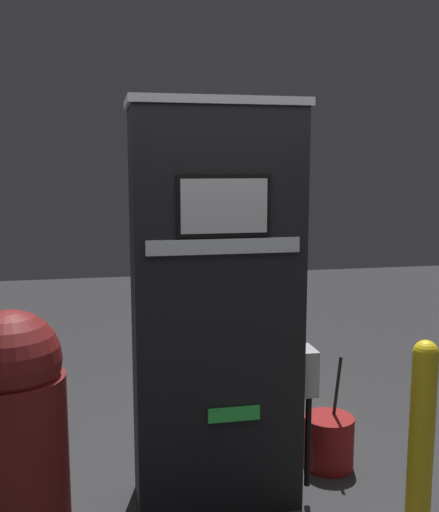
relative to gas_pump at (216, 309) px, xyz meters
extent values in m
cube|color=black|center=(0.00, 0.00, -0.55)|extent=(0.85, 0.41, 1.03)
cube|color=black|center=(0.00, 0.00, 0.49)|extent=(0.85, 0.41, 1.05)
cube|color=#B7B7BC|center=(0.00, 0.00, 1.04)|extent=(0.88, 0.44, 0.04)
cube|color=black|center=(0.00, -0.21, 0.55)|extent=(0.45, 0.01, 0.29)
cube|color=silver|center=(0.00, -0.21, 0.55)|extent=(0.42, 0.01, 0.26)
cube|color=silver|center=(0.00, -0.21, 0.35)|extent=(0.75, 0.02, 0.07)
cube|color=#33D84C|center=(0.05, -0.21, -0.49)|extent=(0.26, 0.02, 0.07)
cube|color=#B7B7BC|center=(0.47, -0.08, -0.34)|extent=(0.09, 0.18, 0.24)
cylinder|color=black|center=(0.47, -0.14, -0.71)|extent=(0.03, 0.03, 0.50)
cylinder|color=yellow|center=(0.86, -0.59, -0.59)|extent=(0.12, 0.12, 0.95)
sphere|color=yellow|center=(0.86, -0.59, -0.11)|extent=(0.12, 0.12, 0.12)
cylinder|color=maroon|center=(-1.00, -0.21, -0.65)|extent=(0.49, 0.49, 0.83)
sphere|color=maroon|center=(-1.00, -0.21, -0.15)|extent=(0.47, 0.47, 0.47)
cylinder|color=maroon|center=(0.73, 0.21, -0.91)|extent=(0.30, 0.30, 0.32)
cylinder|color=black|center=(0.77, 0.21, -0.56)|extent=(0.02, 0.10, 0.40)
camera|label=1|loc=(-0.58, -2.98, 0.73)|focal=42.00mm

